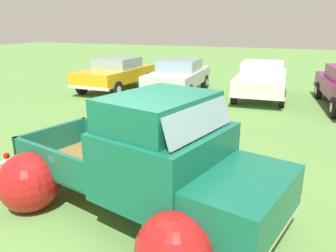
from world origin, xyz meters
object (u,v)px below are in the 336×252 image
Objects in this scene: show_car_0 at (116,73)px; show_car_2 at (262,79)px; show_car_1 at (179,75)px; vintage_pickup_truck at (151,171)px.

show_car_2 is at bearing 97.90° from show_car_0.
show_car_0 is 0.97× the size of show_car_1.
show_car_0 is at bearing -87.76° from show_car_1.
vintage_pickup_truck reaches higher than show_car_1.
vintage_pickup_truck is 9.44m from show_car_2.
show_car_1 is (-3.06, 8.93, 0.02)m from vintage_pickup_truck.
show_car_0 and show_car_2 have the same top height.
show_car_2 is at bearing 94.32° from show_car_1.
vintage_pickup_truck is 1.18× the size of show_car_0.
vintage_pickup_truck is at bearing -5.55° from show_car_2.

